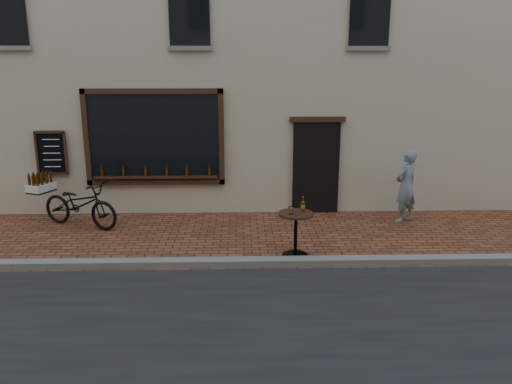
{
  "coord_description": "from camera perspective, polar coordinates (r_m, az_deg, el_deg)",
  "views": [
    {
      "loc": [
        0.13,
        -8.16,
        3.51
      ],
      "look_at": [
        0.4,
        1.2,
        1.1
      ],
      "focal_mm": 35.0,
      "sensor_mm": 36.0,
      "label": 1
    }
  ],
  "objects": [
    {
      "name": "bistro_table",
      "position": [
        9.29,
        4.58,
        -3.83
      ],
      "size": [
        0.66,
        0.66,
        1.14
      ],
      "color": "black",
      "rests_on": "ground"
    },
    {
      "name": "pedestrian",
      "position": [
        11.76,
        16.77,
        0.65
      ],
      "size": [
        0.73,
        0.67,
        1.67
      ],
      "primitive_type": "imported",
      "rotation": [
        0.0,
        0.0,
        3.74
      ],
      "color": "slate",
      "rests_on": "ground"
    },
    {
      "name": "ground",
      "position": [
        8.88,
        -2.39,
        -8.85
      ],
      "size": [
        90.0,
        90.0,
        0.0
      ],
      "primitive_type": "plane",
      "color": "#582C1C",
      "rests_on": "ground"
    },
    {
      "name": "shop_building",
      "position": [
        14.73,
        -2.31,
        20.22
      ],
      "size": [
        28.0,
        6.2,
        10.0
      ],
      "color": "#BEB496",
      "rests_on": "ground"
    },
    {
      "name": "cargo_bicycle",
      "position": [
        11.67,
        -19.62,
        -1.26
      ],
      "size": [
        2.31,
        1.49,
        1.1
      ],
      "rotation": [
        0.0,
        0.0,
        1.15
      ],
      "color": "black",
      "rests_on": "ground"
    },
    {
      "name": "kerb",
      "position": [
        9.04,
        -2.38,
        -8.0
      ],
      "size": [
        90.0,
        0.25,
        0.12
      ],
      "primitive_type": "cube",
      "color": "slate",
      "rests_on": "ground"
    }
  ]
}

